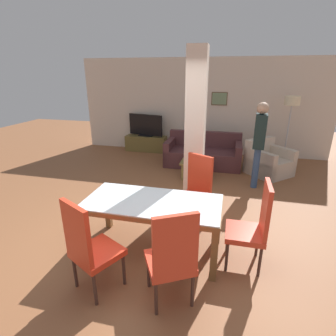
# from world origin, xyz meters

# --- Properties ---
(ground_plane) EXTENTS (18.00, 18.00, 0.00)m
(ground_plane) POSITION_xyz_m (0.00, 0.00, 0.00)
(ground_plane) COLOR brown
(back_wall) EXTENTS (7.20, 0.09, 2.70)m
(back_wall) POSITION_xyz_m (0.00, 4.89, 1.35)
(back_wall) COLOR beige
(back_wall) RESTS_ON ground_plane
(divider_pillar) EXTENTS (0.32, 0.34, 2.70)m
(divider_pillar) POSITION_xyz_m (0.31, 1.55, 1.35)
(divider_pillar) COLOR beige
(divider_pillar) RESTS_ON ground_plane
(dining_table) EXTENTS (1.77, 0.85, 0.74)m
(dining_table) POSITION_xyz_m (0.00, 0.00, 0.59)
(dining_table) COLOR brown
(dining_table) RESTS_ON ground_plane
(dining_chair_far_right) EXTENTS (0.62, 0.62, 1.11)m
(dining_chair_far_right) POSITION_xyz_m (0.44, 0.84, 0.58)
(dining_chair_far_right) COLOR red
(dining_chair_far_right) RESTS_ON ground_plane
(dining_chair_near_right) EXTENTS (0.62, 0.62, 1.11)m
(dining_chair_near_right) POSITION_xyz_m (0.44, -0.81, 0.58)
(dining_chair_near_right) COLOR red
(dining_chair_near_right) RESTS_ON ground_plane
(dining_chair_head_right) EXTENTS (0.46, 0.46, 1.11)m
(dining_chair_head_right) POSITION_xyz_m (1.26, 0.00, 0.58)
(dining_chair_head_right) COLOR red
(dining_chair_head_right) RESTS_ON ground_plane
(dining_chair_near_left) EXTENTS (0.62, 0.62, 1.11)m
(dining_chair_near_left) POSITION_xyz_m (-0.44, -0.85, 0.58)
(dining_chair_near_left) COLOR red
(dining_chair_near_left) RESTS_ON ground_plane
(sofa) EXTENTS (1.91, 0.95, 0.82)m
(sofa) POSITION_xyz_m (0.26, 3.72, 0.28)
(sofa) COLOR #4B272A
(sofa) RESTS_ON ground_plane
(armchair) EXTENTS (1.19, 1.19, 0.81)m
(armchair) POSITION_xyz_m (1.83, 3.39, 0.29)
(armchair) COLOR beige
(armchair) RESTS_ON ground_plane
(coffee_table) EXTENTS (0.66, 0.48, 0.40)m
(coffee_table) POSITION_xyz_m (0.20, 2.70, 0.21)
(coffee_table) COLOR brown
(coffee_table) RESTS_ON ground_plane
(bottle) EXTENTS (0.07, 0.07, 0.22)m
(bottle) POSITION_xyz_m (0.36, 2.71, 0.49)
(bottle) COLOR #194C23
(bottle) RESTS_ON coffee_table
(tv_stand) EXTENTS (1.24, 0.40, 0.47)m
(tv_stand) POSITION_xyz_m (-1.60, 4.61, 0.23)
(tv_stand) COLOR brown
(tv_stand) RESTS_ON ground_plane
(tv_screen) EXTENTS (1.10, 0.30, 0.66)m
(tv_screen) POSITION_xyz_m (-1.60, 4.61, 0.79)
(tv_screen) COLOR black
(tv_screen) RESTS_ON tv_stand
(floor_lamp) EXTENTS (0.36, 0.36, 1.75)m
(floor_lamp) POSITION_xyz_m (2.33, 4.27, 1.49)
(floor_lamp) COLOR #B7B7BC
(floor_lamp) RESTS_ON ground_plane
(standing_person) EXTENTS (0.25, 0.40, 1.75)m
(standing_person) POSITION_xyz_m (1.48, 2.58, 1.02)
(standing_person) COLOR navy
(standing_person) RESTS_ON ground_plane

